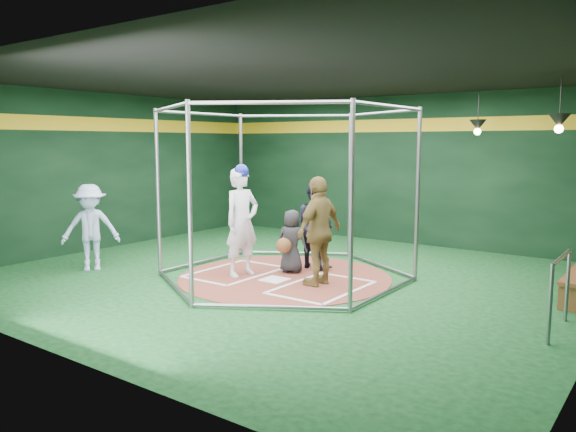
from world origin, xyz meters
The scene contains 14 objects.
room_shell centered at (0.00, 0.01, 1.75)m, with size 10.10×9.10×3.53m.
clay_disc centered at (0.00, 0.00, 0.01)m, with size 3.80×3.80×0.01m, color brown.
home_plate centered at (0.00, -0.30, 0.02)m, with size 0.43×0.43×0.01m, color white.
batter_box_left centered at (-0.95, -0.25, 0.02)m, with size 1.17×1.77×0.01m.
batter_box_right centered at (0.95, -0.25, 0.02)m, with size 1.17×1.77×0.01m.
batting_cage centered at (0.00, 0.00, 1.50)m, with size 4.05×4.67×3.00m.
pendant_lamp_near centered at (2.20, 3.60, 2.74)m, with size 0.34×0.34×0.90m.
pendant_lamp_far centered at (4.00, 2.00, 2.74)m, with size 0.34×0.34×0.90m.
batter_figure centered at (-0.69, -0.36, 1.01)m, with size 0.59×0.78×2.01m.
visitor_leopard centered at (0.80, -0.11, 0.93)m, with size 1.08×0.45×1.84m, color #A78C47.
catcher_figure centered at (-0.11, 0.35, 0.59)m, with size 0.65×0.64×1.17m.
umpire centered at (0.02, 0.95, 0.84)m, with size 0.80×0.62×1.65m, color black.
bystander_blue centered at (-3.31, -1.67, 0.82)m, with size 1.05×0.61×1.63m, color #AEBFE7.
steel_railing centered at (4.55, -0.32, 0.67)m, with size 0.05×1.16×1.00m.
Camera 1 is at (5.81, -7.93, 2.41)m, focal length 35.00 mm.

